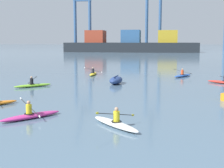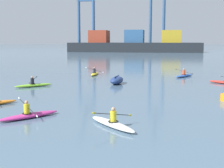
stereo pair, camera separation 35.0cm
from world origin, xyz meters
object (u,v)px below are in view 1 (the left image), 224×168
Objects in this scene: container_barge at (131,44)px; gantry_crane_west_mid at (154,5)px; kayak_white at (115,123)px; capsized_dinghy at (116,80)px; kayak_magenta at (31,115)px; kayak_yellow at (93,74)px; kayak_red at (224,82)px; gantry_crane_west at (82,9)px; kayak_lime at (33,85)px; kayak_blue at (183,75)px.

container_barge is 1.30× the size of gantry_crane_west_mid.
capsized_dinghy is at bearing 98.06° from kayak_white.
kayak_magenta is at bearing -91.61° from gantry_crane_west_mid.
kayak_yellow reaches higher than capsized_dinghy.
kayak_red is at bearing -21.89° from kayak_yellow.
gantry_crane_west reaches higher than container_barge.
capsized_dinghy is 0.89× the size of kayak_magenta.
kayak_white is at bearing -81.94° from capsized_dinghy.
kayak_lime is at bearing -106.84° from kayak_yellow.
gantry_crane_west is 100.80m from kayak_lime.
kayak_red is at bearing 15.80° from kayak_lime.
kayak_blue reaches higher than capsized_dinghy.
kayak_lime is at bearing -89.95° from container_barge.
kayak_lime is 17.75m from kayak_red.
container_barge is 25.22m from gantry_crane_west.
container_barge reaches higher than kayak_white.
capsized_dinghy is at bearing -90.41° from gantry_crane_west_mid.
container_barge is 21.91m from gantry_crane_west_mid.
capsized_dinghy is at bearing -73.92° from gantry_crane_west.
gantry_crane_west is at bearing 105.04° from kayak_yellow.
kayak_blue is at bearing -86.42° from gantry_crane_west_mid.
gantry_crane_west is at bearing -166.50° from gantry_crane_west_mid.
capsized_dinghy is 0.94× the size of kayak_white.
kayak_blue is (13.57, 10.14, 0.00)m from kayak_lime.
kayak_red is at bearing -84.60° from gantry_crane_west_mid.
kayak_blue is 1.04× the size of kayak_red.
kayak_lime is (20.21, -97.40, -16.35)m from gantry_crane_west.
container_barge reaches higher than capsized_dinghy.
gantry_crane_west_mid is 116.36m from kayak_magenta.
gantry_crane_west reaches higher than kayak_magenta.
gantry_crane_west is 13.17× the size of capsized_dinghy.
gantry_crane_west_mid reaches higher than kayak_magenta.
kayak_red is at bearing -78.71° from container_barge.
kayak_magenta is 4.68m from kayak_white.
gantry_crane_west_mid reaches higher than container_barge.
kayak_lime is (-6.97, -3.11, -0.18)m from capsized_dinghy.
kayak_yellow is (3.24, -80.36, -2.66)m from container_barge.
gantry_crane_west is at bearing 105.02° from kayak_white.
kayak_magenta reaches higher than capsized_dinghy.
gantry_crane_west_mid is 101.36m from kayak_red.
kayak_yellow is (-1.31, 21.21, -0.00)m from kayak_magenta.
kayak_magenta is at bearing -100.20° from capsized_dinghy.
gantry_crane_west_mid is 117.20m from kayak_white.
kayak_red reaches higher than capsized_dinghy.
kayak_white and kayak_red have the same top height.
kayak_white is (29.27, -109.06, -16.35)m from gantry_crane_west.
container_barge is 14.15× the size of kayak_yellow.
kayak_blue is at bearing -80.39° from container_barge.
kayak_lime is at bearing -78.28° from gantry_crane_west.
kayak_yellow is at bearing 104.96° from kayak_white.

